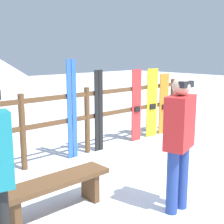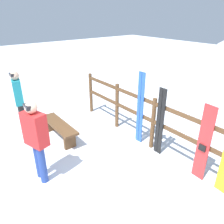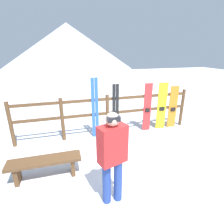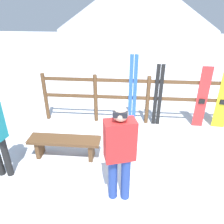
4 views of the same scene
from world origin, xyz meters
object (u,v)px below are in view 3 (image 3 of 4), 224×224
(ski_pair_blue, at_px, (95,109))
(snowboard_orange, at_px, (173,107))
(bench, at_px, (45,164))
(snowboard_yellow, at_px, (162,106))
(ski_pair_black, at_px, (116,110))
(snowboard_red, at_px, (147,108))
(person_red, at_px, (112,153))

(ski_pair_blue, xyz_separation_m, snowboard_orange, (2.61, -0.00, -0.19))
(bench, xyz_separation_m, snowboard_yellow, (3.51, 1.51, 0.44))
(bench, height_order, snowboard_yellow, snowboard_yellow)
(bench, distance_m, ski_pair_blue, 2.09)
(ski_pair_blue, relative_size, ski_pair_black, 1.13)
(ski_pair_blue, bearing_deg, snowboard_orange, -0.08)
(snowboard_yellow, bearing_deg, snowboard_orange, -0.02)
(ski_pair_black, xyz_separation_m, snowboard_orange, (1.99, -0.00, -0.08))
(ski_pair_black, height_order, snowboard_red, ski_pair_black)
(person_red, bearing_deg, snowboard_yellow, 45.85)
(ski_pair_black, relative_size, snowboard_yellow, 1.02)
(bench, xyz_separation_m, snowboard_orange, (3.94, 1.51, 0.38))
(snowboard_orange, bearing_deg, snowboard_red, 179.99)
(bench, bearing_deg, snowboard_red, 26.69)
(snowboard_red, distance_m, snowboard_yellow, 0.51)
(ski_pair_black, bearing_deg, ski_pair_blue, -180.00)
(snowboard_red, distance_m, snowboard_orange, 0.94)
(ski_pair_blue, xyz_separation_m, snowboard_yellow, (2.19, -0.00, -0.12))
(bench, relative_size, snowboard_orange, 1.01)
(snowboard_red, relative_size, snowboard_orange, 1.09)
(snowboard_orange, bearing_deg, ski_pair_black, 179.90)
(ski_pair_black, height_order, snowboard_orange, ski_pair_black)
(snowboard_yellow, relative_size, snowboard_orange, 1.09)
(bench, relative_size, person_red, 0.87)
(ski_pair_black, distance_m, snowboard_red, 1.05)
(snowboard_red, bearing_deg, ski_pair_blue, 179.88)
(snowboard_yellow, bearing_deg, ski_pair_blue, 179.91)
(snowboard_yellow, distance_m, snowboard_orange, 0.43)
(snowboard_orange, bearing_deg, ski_pair_blue, 179.92)
(bench, distance_m, snowboard_red, 3.39)
(person_red, height_order, ski_pair_black, person_red)
(bench, relative_size, snowboard_red, 0.92)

